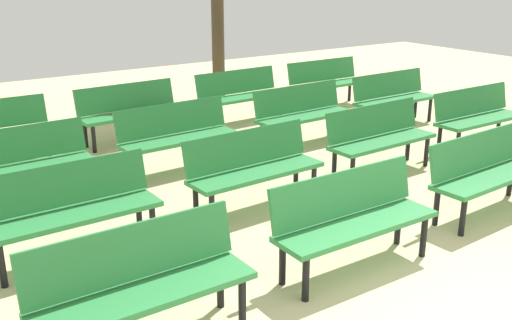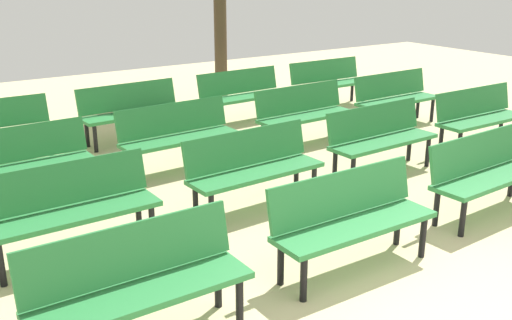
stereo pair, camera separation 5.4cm
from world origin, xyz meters
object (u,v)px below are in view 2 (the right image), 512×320
Objects in this scene: bench_r0_c1 at (138,280)px; bench_r2_c3 at (304,111)px; bench_r1_c1 at (70,205)px; bench_r2_c1 at (20,161)px; bench_r0_c2 at (351,216)px; bench_r0_c3 at (486,169)px; bench_r1_c3 at (380,135)px; bench_r2_c4 at (395,96)px; bench_r1_c2 at (253,165)px; bench_r3_c2 at (131,109)px; bench_r3_c3 at (242,92)px; bench_r3_c4 at (328,80)px; bench_r1_c4 at (479,114)px; bench_r2_c2 at (178,133)px.

bench_r2_c3 is at bearing 38.73° from bench_r0_c1.
bench_r1_c1 is 1.00× the size of bench_r2_c1.
bench_r0_c3 is (2.06, 0.11, 0.00)m from bench_r0_c2.
bench_r1_c3 and bench_r2_c4 have the same top height.
bench_r0_c2 is at bearing -123.99° from bench_r2_c3.
bench_r3_c2 is at bearing 89.16° from bench_r1_c2.
bench_r0_c1 is 0.99× the size of bench_r3_c3.
bench_r3_c4 is (1.96, 0.04, 0.00)m from bench_r3_c3.
bench_r1_c1 and bench_r2_c1 have the same top height.
bench_r1_c3 and bench_r1_c4 have the same top height.
bench_r0_c1 is at bearing -90.84° from bench_r2_c1.
bench_r1_c3 is at bearing 179.81° from bench_r1_c4.
bench_r0_c1 is 3.83m from bench_r2_c2.
bench_r1_c2 is 1.00× the size of bench_r1_c3.
bench_r2_c2 is 1.00× the size of bench_r3_c3.
bench_r2_c4 is (4.08, 0.04, 0.00)m from bench_r2_c2.
bench_r2_c3 is (-0.01, 3.20, 0.00)m from bench_r0_c3.
bench_r2_c1 is at bearing 166.41° from bench_r1_c4.
bench_r2_c1 is at bearing 179.23° from bench_r2_c3.
bench_r0_c1 is at bearing -114.50° from bench_r3_c2.
bench_r0_c2 and bench_r2_c1 have the same top height.
bench_r1_c2 is 1.00× the size of bench_r2_c1.
bench_r2_c4 is at bearing -88.09° from bench_r3_c4.
bench_r0_c1 is 6.39m from bench_r3_c3.
bench_r2_c3 is 1.00× the size of bench_r3_c3.
bench_r1_c3 is 1.00× the size of bench_r2_c2.
bench_r0_c1 is 2.02m from bench_r0_c2.
bench_r1_c2 and bench_r2_c3 have the same top height.
bench_r2_c1 is at bearing 91.73° from bench_r1_c1.
bench_r0_c2 is at bearing -141.43° from bench_r2_c4.
bench_r2_c4 is at bearing -0.80° from bench_r2_c1.
bench_r1_c2 is 1.01× the size of bench_r3_c4.
bench_r0_c3 is at bearing -122.32° from bench_r2_c4.
bench_r2_c2 is 4.37m from bench_r3_c4.
bench_r3_c4 is (4.01, 0.11, 0.00)m from bench_r3_c2.
bench_r0_c2 and bench_r1_c4 have the same top height.
bench_r1_c1 is 1.01× the size of bench_r3_c4.
bench_r0_c2 is 0.99× the size of bench_r0_c3.
bench_r1_c1 is at bearing 88.84° from bench_r0_c1.
bench_r2_c4 is (6.03, 3.34, 0.00)m from bench_r0_c1.
bench_r2_c2 is 2.66m from bench_r3_c3.
bench_r3_c3 is at bearing 122.85° from bench_r1_c4.
bench_r0_c3 is at bearing -58.70° from bench_r2_c2.
bench_r1_c4 is at bearing -59.64° from bench_r3_c3.
bench_r1_c4 is at bearing -2.26° from bench_r1_c3.
bench_r1_c4 is (6.09, 0.10, 0.00)m from bench_r1_c1.
bench_r1_c1 is 0.99× the size of bench_r3_c2.
bench_r2_c4 is (6.09, 0.12, 0.00)m from bench_r2_c1.
bench_r2_c3 is (4.07, 3.32, 0.00)m from bench_r0_c1.
bench_r0_c3 is (4.08, 0.12, 0.00)m from bench_r0_c1.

